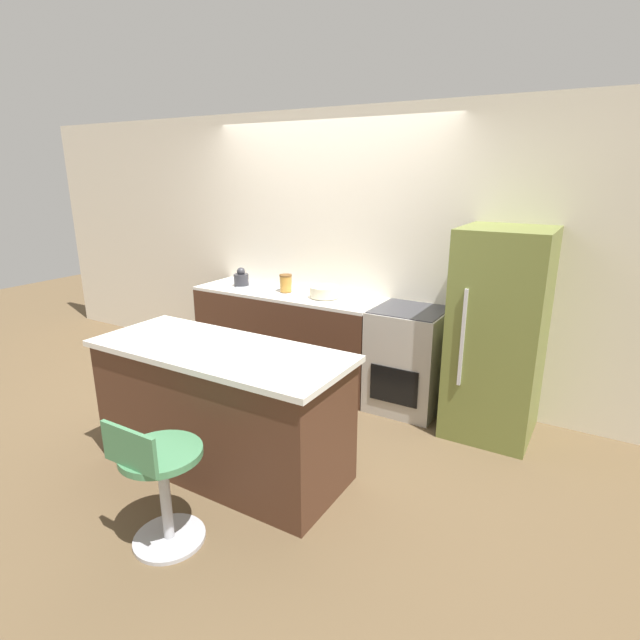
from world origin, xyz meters
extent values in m
plane|color=brown|center=(0.00, 0.00, 0.00)|extent=(14.00, 14.00, 0.00)
cube|color=silver|center=(0.00, 0.64, 1.30)|extent=(8.00, 0.06, 2.60)
cube|color=#4C2D1E|center=(-0.29, 0.32, 0.44)|extent=(1.93, 0.59, 0.87)
cube|color=white|center=(-0.29, 0.32, 0.89)|extent=(1.93, 0.59, 0.03)
cube|color=#9EA3A8|center=(-0.63, 0.32, 0.91)|extent=(0.44, 0.32, 0.01)
cube|color=#4C2D1E|center=(0.22, -1.24, 0.43)|extent=(1.76, 0.70, 0.86)
cube|color=white|center=(0.22, -1.24, 0.88)|extent=(1.83, 0.75, 0.04)
cube|color=#B7B2A8|center=(0.99, 0.32, 0.45)|extent=(0.61, 0.59, 0.90)
cube|color=black|center=(0.99, 0.01, 0.32)|extent=(0.42, 0.01, 0.32)
cube|color=#333338|center=(0.99, 0.32, 0.91)|extent=(0.58, 0.56, 0.01)
cube|color=olive|center=(1.73, 0.27, 0.82)|extent=(0.66, 0.69, 1.65)
cube|color=silver|center=(1.55, -0.09, 0.87)|extent=(0.02, 0.02, 0.74)
cylinder|color=#B7B7BC|center=(0.45, -1.99, 0.01)|extent=(0.41, 0.41, 0.02)
cylinder|color=#B7B7BC|center=(0.45, -1.99, 0.27)|extent=(0.06, 0.06, 0.55)
cylinder|color=#478456|center=(0.45, -1.99, 0.57)|extent=(0.45, 0.45, 0.04)
cube|color=#478456|center=(0.45, -2.18, 0.70)|extent=(0.39, 0.02, 0.22)
cylinder|color=#333338|center=(-0.85, 0.31, 0.97)|extent=(0.15, 0.15, 0.12)
sphere|color=#333338|center=(-0.85, 0.31, 1.06)|extent=(0.08, 0.08, 0.08)
cylinder|color=beige|center=(0.14, 0.31, 0.96)|extent=(0.27, 0.27, 0.10)
cylinder|color=#B77F33|center=(-0.29, 0.31, 0.99)|extent=(0.12, 0.12, 0.15)
cylinder|color=brown|center=(-0.29, 0.31, 1.07)|extent=(0.12, 0.12, 0.02)
camera|label=1|loc=(2.42, -3.61, 2.04)|focal=28.00mm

